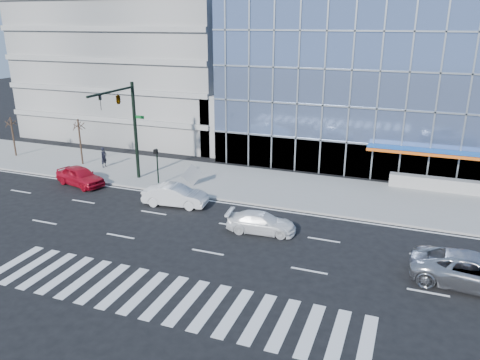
% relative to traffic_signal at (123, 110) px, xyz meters
% --- Properties ---
extents(ground, '(160.00, 160.00, 0.00)m').
position_rel_traffic_signal_xyz_m(ground, '(11.00, -4.57, -6.16)').
color(ground, black).
rests_on(ground, ground).
extents(sidewalk, '(120.00, 8.00, 0.15)m').
position_rel_traffic_signal_xyz_m(sidewalk, '(11.00, 3.43, -6.09)').
color(sidewalk, gray).
rests_on(sidewalk, ground).
extents(theatre_building, '(42.00, 26.00, 15.00)m').
position_rel_traffic_signal_xyz_m(theatre_building, '(25.00, 21.43, 1.34)').
color(theatre_building, '#6980AF').
rests_on(theatre_building, ground).
extents(parking_garage, '(24.00, 24.00, 20.00)m').
position_rel_traffic_signal_xyz_m(parking_garage, '(-9.00, 21.43, 3.84)').
color(parking_garage, gray).
rests_on(parking_garage, ground).
extents(ramp_block, '(6.00, 8.00, 6.00)m').
position_rel_traffic_signal_xyz_m(ramp_block, '(5.00, 13.43, -3.16)').
color(ramp_block, gray).
rests_on(ramp_block, ground).
extents(traffic_signal, '(1.14, 5.74, 8.00)m').
position_rel_traffic_signal_xyz_m(traffic_signal, '(0.00, 0.00, 0.00)').
color(traffic_signal, black).
rests_on(traffic_signal, sidewalk).
extents(ped_signal_post, '(0.30, 0.33, 3.00)m').
position_rel_traffic_signal_xyz_m(ped_signal_post, '(2.50, 0.37, -4.02)').
color(ped_signal_post, black).
rests_on(ped_signal_post, sidewalk).
extents(street_tree_near, '(1.10, 1.10, 4.23)m').
position_rel_traffic_signal_xyz_m(street_tree_near, '(-7.00, 2.93, -2.39)').
color(street_tree_near, '#332319').
rests_on(street_tree_near, sidewalk).
extents(street_tree_far, '(1.10, 1.10, 3.87)m').
position_rel_traffic_signal_xyz_m(street_tree_far, '(-15.00, 2.93, -2.72)').
color(street_tree_far, '#332319').
rests_on(street_tree_far, sidewalk).
extents(silver_suv, '(6.24, 3.18, 1.69)m').
position_rel_traffic_signal_xyz_m(silver_suv, '(25.02, -7.12, -5.32)').
color(silver_suv, '#B6B7BB').
rests_on(silver_suv, ground).
extents(white_suv, '(4.59, 2.27, 1.28)m').
position_rel_traffic_signal_xyz_m(white_suv, '(13.02, -4.84, -5.52)').
color(white_suv, white).
rests_on(white_suv, ground).
extents(white_sedan, '(4.84, 2.18, 1.54)m').
position_rel_traffic_signal_xyz_m(white_sedan, '(5.76, -2.77, -5.39)').
color(white_sedan, silver).
rests_on(white_sedan, ground).
extents(red_sedan, '(4.90, 2.97, 1.56)m').
position_rel_traffic_signal_xyz_m(red_sedan, '(-3.58, -1.61, -5.38)').
color(red_sedan, '#B30D21').
rests_on(red_sedan, ground).
extents(pedestrian, '(0.49, 0.70, 1.82)m').
position_rel_traffic_signal_xyz_m(pedestrian, '(-4.52, 2.87, -5.10)').
color(pedestrian, black).
rests_on(pedestrian, sidewalk).
extents(tilted_panel, '(1.41, 1.27, 1.84)m').
position_rel_traffic_signal_xyz_m(tilted_panel, '(5.20, 1.17, -5.10)').
color(tilted_panel, '#A9A9A9').
rests_on(tilted_panel, sidewalk).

